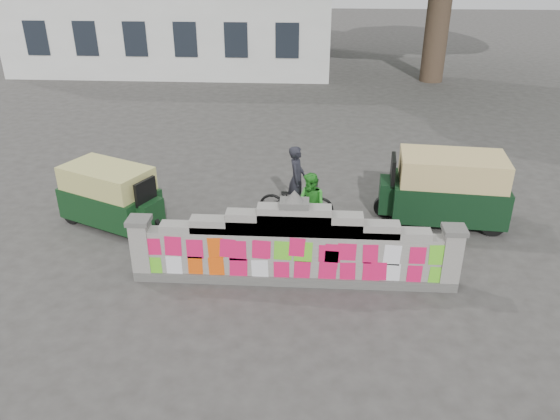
{
  "coord_description": "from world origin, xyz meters",
  "views": [
    {
      "loc": [
        0.31,
        -9.19,
        6.14
      ],
      "look_at": [
        -0.33,
        1.0,
        1.1
      ],
      "focal_mm": 35.0,
      "sensor_mm": 36.0,
      "label": 1
    }
  ],
  "objects_px": {
    "cyclist_rider": "(296,188)",
    "pedestrian": "(311,205)",
    "rickshaw_left": "(111,195)",
    "cyclist_bike": "(296,201)",
    "rickshaw_right": "(446,188)"
  },
  "relations": [
    {
      "from": "cyclist_rider",
      "to": "pedestrian",
      "type": "xyz_separation_m",
      "value": [
        0.36,
        -0.77,
        -0.06
      ]
    },
    {
      "from": "cyclist_rider",
      "to": "rickshaw_left",
      "type": "xyz_separation_m",
      "value": [
        -4.37,
        -0.53,
        -0.06
      ]
    },
    {
      "from": "cyclist_bike",
      "to": "rickshaw_right",
      "type": "relative_size",
      "value": 0.58
    },
    {
      "from": "rickshaw_left",
      "to": "rickshaw_right",
      "type": "distance_m",
      "value": 7.96
    },
    {
      "from": "cyclist_rider",
      "to": "rickshaw_right",
      "type": "bearing_deg",
      "value": -82.98
    },
    {
      "from": "rickshaw_right",
      "to": "rickshaw_left",
      "type": "bearing_deg",
      "value": 9.95
    },
    {
      "from": "pedestrian",
      "to": "rickshaw_left",
      "type": "height_order",
      "value": "pedestrian"
    },
    {
      "from": "cyclist_bike",
      "to": "rickshaw_left",
      "type": "height_order",
      "value": "rickshaw_left"
    },
    {
      "from": "cyclist_bike",
      "to": "cyclist_rider",
      "type": "distance_m",
      "value": 0.33
    },
    {
      "from": "cyclist_bike",
      "to": "rickshaw_right",
      "type": "height_order",
      "value": "rickshaw_right"
    },
    {
      "from": "cyclist_rider",
      "to": "rickshaw_left",
      "type": "bearing_deg",
      "value": 102.17
    },
    {
      "from": "rickshaw_left",
      "to": "rickshaw_right",
      "type": "xyz_separation_m",
      "value": [
        7.94,
        0.63,
        0.13
      ]
    },
    {
      "from": "pedestrian",
      "to": "rickshaw_left",
      "type": "bearing_deg",
      "value": -137.6
    },
    {
      "from": "cyclist_bike",
      "to": "rickshaw_left",
      "type": "xyz_separation_m",
      "value": [
        -4.37,
        -0.53,
        0.27
      ]
    },
    {
      "from": "rickshaw_right",
      "to": "cyclist_rider",
      "type": "bearing_deg",
      "value": 7.11
    }
  ]
}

